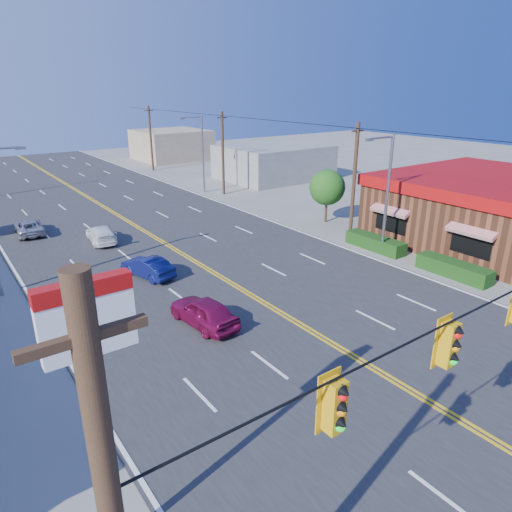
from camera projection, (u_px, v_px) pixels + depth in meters
ground at (505, 449)px, 14.37m from camera, size 160.00×160.00×0.00m
road at (196, 262)px, 29.52m from camera, size 20.00×120.00×0.06m
kfc at (485, 207)px, 33.59m from camera, size 16.30×12.40×4.70m
pizza_hut_sign at (94, 369)px, 9.53m from camera, size 1.90×0.30×6.85m
streetlight_se at (386, 189)px, 29.35m from camera, size 2.55×0.25×8.00m
streetlight_ne at (201, 150)px, 47.54m from camera, size 2.55×0.25×8.00m
utility_pole_near at (354, 182)px, 33.26m from camera, size 0.28×0.28×8.40m
utility_pole_mid at (223, 154)px, 46.91m from camera, size 0.28×0.28×8.40m
utility_pole_far at (151, 139)px, 60.56m from camera, size 0.28×0.28×8.40m
tree_kfc_rear at (327, 187)px, 37.45m from camera, size 2.94×2.94×4.41m
bld_east_mid at (274, 162)px, 56.11m from camera, size 12.00×10.00×4.00m
bld_east_far at (172, 145)px, 71.07m from camera, size 10.00×10.00×4.40m
car_magenta at (204, 313)px, 21.56m from camera, size 2.02×4.19×1.38m
car_blue at (148, 268)px, 27.08m from camera, size 2.22×3.92×1.22m
car_white at (101, 235)px, 33.18m from camera, size 2.15×4.28×1.19m
car_silver at (29, 228)px, 34.89m from camera, size 2.19×4.19×1.13m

